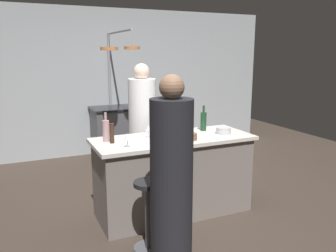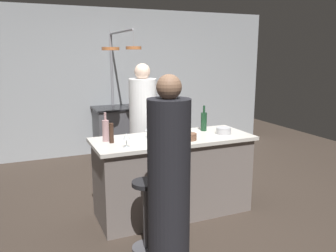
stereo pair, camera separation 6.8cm
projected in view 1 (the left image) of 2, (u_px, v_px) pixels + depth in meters
The scene contains 17 objects.
ground_plane at pixel (173, 212), 4.06m from camera, with size 9.00×9.00×0.00m, color #382D26.
back_wall at pixel (108, 82), 6.34m from camera, with size 6.40×0.16×2.60m, color #9EA3A8.
kitchen_island at pixel (173, 175), 3.97m from camera, with size 1.80×0.72×0.90m.
stove_range at pixel (115, 132), 6.16m from camera, with size 0.80×0.64×0.89m.
chef at pixel (142, 133), 4.59m from camera, with size 0.36×0.36×1.69m.
bar_stool_left at pixel (148, 213), 3.21m from camera, with size 0.28×0.28×0.68m.
guest_left at pixel (172, 184), 2.84m from camera, with size 0.35×0.35×1.67m.
overhead_pot_rack at pixel (116, 66), 5.53m from camera, with size 0.59×1.33×2.17m.
pepper_mill at pixel (112, 133), 3.61m from camera, with size 0.05×0.05×0.21m, color #382319.
wine_bottle_rose at pixel (106, 130), 3.67m from camera, with size 0.07×0.07×0.31m.
wine_bottle_red at pixel (157, 125), 3.94m from camera, with size 0.07×0.07×0.32m.
wine_bottle_green at pixel (203, 121), 4.19m from camera, with size 0.07×0.07×0.31m.
wine_glass_near_right_guest at pixel (148, 128), 3.83m from camera, with size 0.07×0.07×0.15m.
wine_glass_by_chef at pixel (127, 137), 3.43m from camera, with size 0.07×0.07×0.15m.
wine_glass_near_left_guest at pixel (161, 128), 3.84m from camera, with size 0.07×0.07×0.15m.
mixing_bowl_wooden at pixel (190, 137), 3.75m from camera, with size 0.14×0.14×0.07m, color brown.
mixing_bowl_steel at pixel (223, 131), 4.04m from camera, with size 0.17×0.17×0.08m, color #B7B7BC.
Camera 1 is at (-1.60, -3.41, 1.83)m, focal length 37.07 mm.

